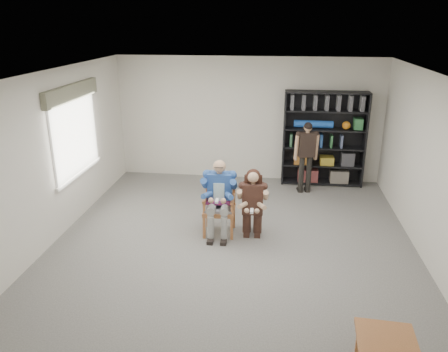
% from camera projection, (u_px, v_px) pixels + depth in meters
% --- Properties ---
extents(room_shell, '(6.00, 7.00, 2.80)m').
position_uv_depth(room_shell, '(232.00, 168.00, 6.68)').
color(room_shell, silver).
rests_on(room_shell, ground).
extents(floor, '(6.00, 7.00, 0.01)m').
position_uv_depth(floor, '(232.00, 249.00, 7.15)').
color(floor, '#5E5B57').
rests_on(floor, ground).
extents(window_left, '(0.16, 2.00, 1.75)m').
position_uv_depth(window_left, '(76.00, 132.00, 7.88)').
color(window_left, silver).
rests_on(window_left, room_shell).
extents(armchair, '(0.61, 0.59, 1.03)m').
position_uv_depth(armchair, '(219.00, 206.00, 7.53)').
color(armchair, '#A36033').
rests_on(armchair, floor).
extents(seated_man, '(0.60, 0.82, 1.34)m').
position_uv_depth(seated_man, '(219.00, 198.00, 7.48)').
color(seated_man, '#275298').
rests_on(seated_man, floor).
extents(kneeling_woman, '(0.54, 0.84, 1.22)m').
position_uv_depth(kneeling_woman, '(253.00, 205.00, 7.32)').
color(kneeling_woman, '#351F18').
rests_on(kneeling_woman, floor).
extents(bookshelf, '(1.80, 0.38, 2.10)m').
position_uv_depth(bookshelf, '(324.00, 139.00, 9.66)').
color(bookshelf, black).
rests_on(bookshelf, floor).
extents(standing_man, '(0.53, 0.36, 1.56)m').
position_uv_depth(standing_man, '(306.00, 158.00, 9.26)').
color(standing_man, black).
rests_on(standing_man, floor).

